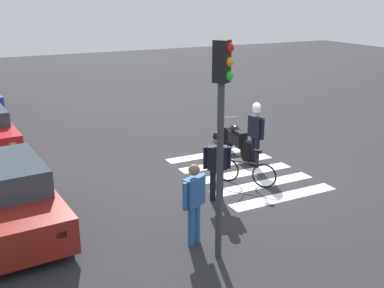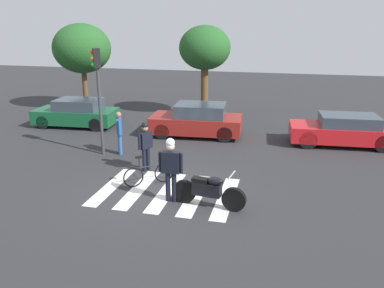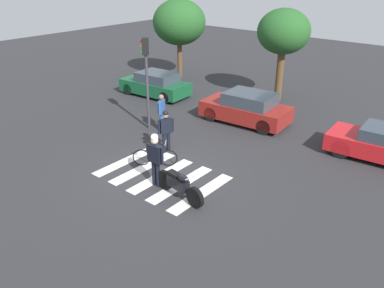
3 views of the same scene
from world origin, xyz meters
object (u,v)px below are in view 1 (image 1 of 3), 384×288
at_px(officer_by_motorcycle, 217,162).
at_px(car_maroon_wagon, 4,199).
at_px(leaning_bicycle, 246,171).
at_px(police_motorcycle, 237,140).
at_px(officer_on_foot, 256,130).
at_px(traffic_light_pole, 222,117).
at_px(pedestrian_bystander, 194,199).

xyz_separation_m(officer_by_motorcycle, car_maroon_wagon, (0.73, 4.64, -0.29)).
height_order(leaning_bicycle, car_maroon_wagon, car_maroon_wagon).
relative_size(police_motorcycle, officer_on_foot, 1.13).
xyz_separation_m(leaning_bicycle, officer_on_foot, (1.02, -0.98, 0.73)).
bearing_deg(leaning_bicycle, officer_on_foot, -43.75).
distance_m(leaning_bicycle, officer_by_motorcycle, 1.41).
bearing_deg(car_maroon_wagon, traffic_light_pole, -131.01).
bearing_deg(officer_by_motorcycle, pedestrian_bystander, 138.06).
bearing_deg(car_maroon_wagon, leaning_bicycle, -92.18).
relative_size(leaning_bicycle, traffic_light_pole, 0.33).
distance_m(officer_on_foot, traffic_light_pole, 5.30).
distance_m(pedestrian_bystander, traffic_light_pole, 1.88).
relative_size(leaning_bicycle, officer_by_motorcycle, 0.78).
xyz_separation_m(police_motorcycle, traffic_light_pole, (-4.85, 3.46, 2.23)).
xyz_separation_m(officer_on_foot, pedestrian_bystander, (-3.11, 3.56, -0.15)).
distance_m(officer_on_foot, pedestrian_bystander, 4.73).
relative_size(leaning_bicycle, officer_on_foot, 0.71).
height_order(police_motorcycle, officer_by_motorcycle, officer_by_motorcycle).
bearing_deg(leaning_bicycle, pedestrian_bystander, 129.01).
xyz_separation_m(police_motorcycle, pedestrian_bystander, (-4.21, 3.65, 0.48)).
distance_m(police_motorcycle, pedestrian_bystander, 5.59).
distance_m(officer_on_foot, car_maroon_wagon, 6.84).
relative_size(police_motorcycle, pedestrian_bystander, 1.27).
xyz_separation_m(officer_by_motorcycle, traffic_light_pole, (-2.23, 1.23, 1.72)).
bearing_deg(officer_by_motorcycle, police_motorcycle, -40.35).
xyz_separation_m(pedestrian_bystander, traffic_light_pole, (-0.65, -0.19, 1.75)).
distance_m(officer_by_motorcycle, traffic_light_pole, 3.08).
bearing_deg(traffic_light_pole, pedestrian_bystander, 16.46).
bearing_deg(pedestrian_bystander, traffic_light_pole, -163.54).
height_order(officer_on_foot, car_maroon_wagon, officer_on_foot).
height_order(pedestrian_bystander, car_maroon_wagon, pedestrian_bystander).
distance_m(leaning_bicycle, traffic_light_pole, 4.32).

